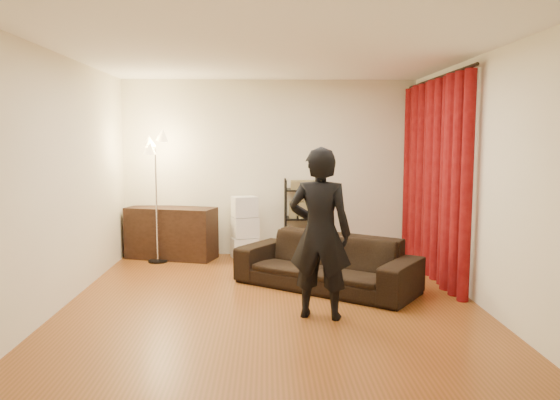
{
  "coord_description": "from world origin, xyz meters",
  "views": [
    {
      "loc": [
        -0.06,
        -5.95,
        1.8
      ],
      "look_at": [
        0.1,
        0.3,
        1.1
      ],
      "focal_mm": 35.0,
      "sensor_mm": 36.0,
      "label": 1
    }
  ],
  "objects_px": {
    "sofa": "(326,262)",
    "floor_lamp": "(156,199)",
    "media_cabinet": "(171,233)",
    "person": "(320,233)",
    "wire_shelf": "(303,218)",
    "storage_boxes": "(244,227)"
  },
  "relations": [
    {
      "from": "sofa",
      "to": "floor_lamp",
      "type": "relative_size",
      "value": 1.17
    },
    {
      "from": "sofa",
      "to": "media_cabinet",
      "type": "height_order",
      "value": "media_cabinet"
    },
    {
      "from": "sofa",
      "to": "person",
      "type": "xyz_separation_m",
      "value": [
        -0.18,
        -1.09,
        0.54
      ]
    },
    {
      "from": "wire_shelf",
      "to": "floor_lamp",
      "type": "height_order",
      "value": "floor_lamp"
    },
    {
      "from": "storage_boxes",
      "to": "wire_shelf",
      "type": "distance_m",
      "value": 0.91
    },
    {
      "from": "media_cabinet",
      "to": "floor_lamp",
      "type": "distance_m",
      "value": 0.62
    },
    {
      "from": "person",
      "to": "storage_boxes",
      "type": "height_order",
      "value": "person"
    },
    {
      "from": "sofa",
      "to": "floor_lamp",
      "type": "xyz_separation_m",
      "value": [
        -2.31,
        1.46,
        0.61
      ]
    },
    {
      "from": "sofa",
      "to": "floor_lamp",
      "type": "bearing_deg",
      "value": -177.04
    },
    {
      "from": "sofa",
      "to": "wire_shelf",
      "type": "relative_size",
      "value": 1.83
    },
    {
      "from": "wire_shelf",
      "to": "floor_lamp",
      "type": "bearing_deg",
      "value": 172.59
    },
    {
      "from": "media_cabinet",
      "to": "sofa",
      "type": "bearing_deg",
      "value": -22.61
    },
    {
      "from": "sofa",
      "to": "person",
      "type": "bearing_deg",
      "value": -64.33
    },
    {
      "from": "person",
      "to": "floor_lamp",
      "type": "height_order",
      "value": "floor_lamp"
    },
    {
      "from": "person",
      "to": "media_cabinet",
      "type": "height_order",
      "value": "person"
    },
    {
      "from": "storage_boxes",
      "to": "sofa",
      "type": "bearing_deg",
      "value": -58.69
    },
    {
      "from": "sofa",
      "to": "media_cabinet",
      "type": "distance_m",
      "value": 2.76
    },
    {
      "from": "person",
      "to": "floor_lamp",
      "type": "xyz_separation_m",
      "value": [
        -2.13,
        2.55,
        0.07
      ]
    },
    {
      "from": "sofa",
      "to": "media_cabinet",
      "type": "relative_size",
      "value": 1.64
    },
    {
      "from": "sofa",
      "to": "wire_shelf",
      "type": "bearing_deg",
      "value": 130.12
    },
    {
      "from": "sofa",
      "to": "storage_boxes",
      "type": "relative_size",
      "value": 2.32
    },
    {
      "from": "sofa",
      "to": "wire_shelf",
      "type": "height_order",
      "value": "wire_shelf"
    }
  ]
}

